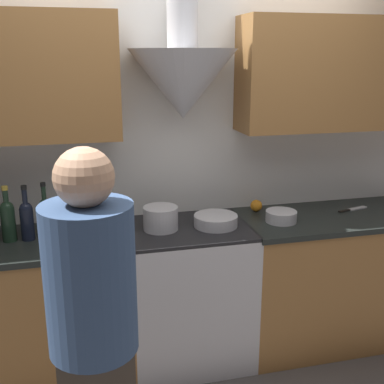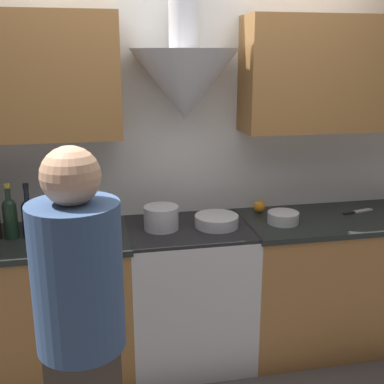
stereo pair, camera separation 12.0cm
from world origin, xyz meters
TOP-DOWN VIEW (x-y plane):
  - wall_back at (-0.02, 0.57)m, footprint 8.40×0.64m
  - counter_left at (-1.07, 0.31)m, footprint 1.42×0.62m
  - counter_right at (1.02, 0.31)m, footprint 1.31×0.62m
  - stove_range at (0.00, 0.32)m, footprint 0.75×0.60m
  - wine_bottle_7 at (-1.03, 0.34)m, footprint 0.08×0.08m
  - wine_bottle_8 at (-0.93, 0.33)m, footprint 0.08×0.08m
  - wine_bottle_9 at (-0.83, 0.35)m, footprint 0.07×0.07m
  - stock_pot at (-0.17, 0.31)m, footprint 0.21×0.21m
  - mixing_bowl at (0.17, 0.29)m, footprint 0.27×0.27m
  - orange_fruit at (0.52, 0.50)m, footprint 0.08×0.08m
  - saucepan at (0.59, 0.27)m, footprint 0.19×0.19m
  - chefs_knife at (1.17, 0.37)m, footprint 0.24×0.09m
  - person_foreground_left at (-0.62, -0.77)m, footprint 0.33×0.33m

SIDE VIEW (x-z plane):
  - counter_left at x=-1.07m, z-range 0.00..0.91m
  - counter_right at x=1.02m, z-range 0.00..0.91m
  - stove_range at x=0.00m, z-range 0.00..0.91m
  - person_foreground_left at x=-0.62m, z-range 0.09..1.71m
  - chefs_knife at x=1.17m, z-range 0.90..0.92m
  - mixing_bowl at x=0.17m, z-range 0.91..0.98m
  - saucepan at x=0.59m, z-range 0.91..0.98m
  - orange_fruit at x=0.52m, z-range 0.91..0.98m
  - stock_pot at x=-0.17m, z-range 0.91..1.05m
  - wine_bottle_8 at x=-0.93m, z-range 0.87..1.19m
  - wine_bottle_9 at x=-0.83m, z-range 0.87..1.20m
  - wine_bottle_7 at x=-1.03m, z-range 0.88..1.20m
  - wall_back at x=-0.02m, z-range 0.19..2.79m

